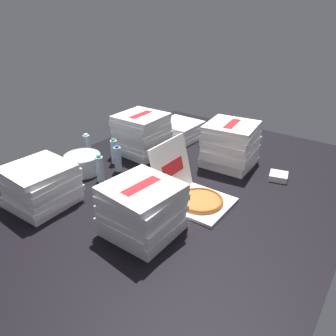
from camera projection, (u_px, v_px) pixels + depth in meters
ground_plane at (181, 186)px, 2.59m from camera, size 3.20×2.40×0.02m
open_pizza_box at (192, 192)px, 2.33m from camera, size 0.41×0.52×0.42m
pizza_stack_right_mid at (41, 185)px, 2.28m from camera, size 0.44×0.44×0.30m
pizza_stack_left_mid at (142, 209)px, 1.98m from camera, size 0.45×0.45×0.34m
pizza_stack_left_far at (230, 145)px, 2.82m from camera, size 0.47×0.47×0.38m
pizza_stack_right_far at (142, 134)px, 3.05m from camera, size 0.45×0.44×0.38m
pizza_stack_left_near at (180, 130)px, 3.46m from camera, size 0.44×0.45×0.17m
ice_bucket at (83, 163)px, 2.75m from camera, size 0.31×0.31×0.15m
water_bottle_0 at (87, 146)px, 3.00m from camera, size 0.06×0.06×0.23m
water_bottle_1 at (118, 159)px, 2.75m from camera, size 0.06×0.06×0.23m
water_bottle_2 at (57, 169)px, 2.59m from camera, size 0.06×0.06×0.23m
water_bottle_3 at (114, 152)px, 2.89m from camera, size 0.06×0.06×0.23m
water_bottle_4 at (100, 169)px, 2.58m from camera, size 0.06×0.06×0.23m
napkin_pile at (278, 176)px, 2.65m from camera, size 0.17×0.17×0.05m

